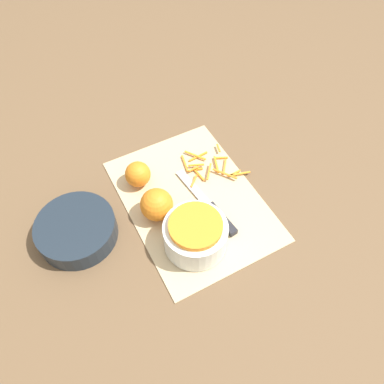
% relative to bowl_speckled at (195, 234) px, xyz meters
% --- Properties ---
extents(ground_plane, '(4.00, 4.00, 0.00)m').
position_rel_bowl_speckled_xyz_m(ground_plane, '(0.12, -0.05, -0.05)').
color(ground_plane, brown).
extents(cutting_board, '(0.45, 0.33, 0.01)m').
position_rel_bowl_speckled_xyz_m(cutting_board, '(0.12, -0.05, -0.05)').
color(cutting_board, '#CCB284').
rests_on(cutting_board, ground_plane).
extents(bowl_speckled, '(0.15, 0.15, 0.09)m').
position_rel_bowl_speckled_xyz_m(bowl_speckled, '(0.00, 0.00, 0.00)').
color(bowl_speckled, silver).
rests_on(bowl_speckled, cutting_board).
extents(bowl_dark, '(0.19, 0.19, 0.05)m').
position_rel_bowl_speckled_xyz_m(bowl_dark, '(0.16, 0.24, -0.02)').
color(bowl_dark, '#1E2833').
rests_on(bowl_dark, ground_plane).
extents(knife, '(0.24, 0.05, 0.02)m').
position_rel_bowl_speckled_xyz_m(knife, '(0.05, -0.08, -0.04)').
color(knife, '#232328').
rests_on(knife, cutting_board).
extents(orange_left, '(0.07, 0.07, 0.07)m').
position_rel_bowl_speckled_xyz_m(orange_left, '(0.23, 0.05, -0.01)').
color(orange_left, orange).
rests_on(orange_left, cutting_board).
extents(orange_right, '(0.08, 0.08, 0.08)m').
position_rel_bowl_speckled_xyz_m(orange_right, '(0.12, 0.04, -0.00)').
color(orange_right, orange).
rests_on(orange_right, cutting_board).
extents(peel_pile, '(0.16, 0.17, 0.01)m').
position_rel_bowl_speckled_xyz_m(peel_pile, '(0.19, -0.15, -0.04)').
color(peel_pile, orange).
rests_on(peel_pile, cutting_board).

